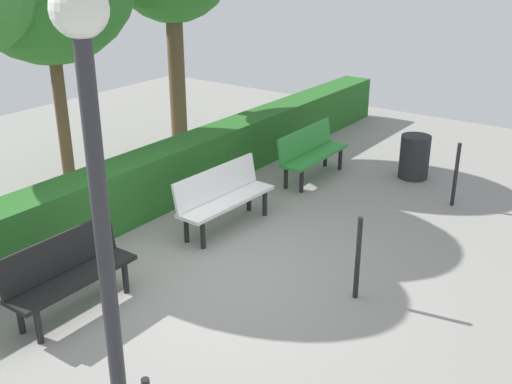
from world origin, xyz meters
The scene contains 9 objects.
ground_plane centered at (0.00, 0.00, 0.00)m, with size 17.33×17.33×0.00m, color gray.
bench_green centered at (-3.56, -0.70, 0.48)m, with size 1.63×0.46×0.86m.
bench_white centered at (-1.16, -0.69, 0.48)m, with size 1.66×0.53×0.86m.
bench_black centered at (1.48, -0.73, 0.48)m, with size 1.48×0.46×0.86m.
hedge_row centered at (-1.13, -1.98, 0.44)m, with size 13.33×0.62×0.88m, color #266023.
railing_post_near centered at (-3.81, 1.70, 0.50)m, with size 0.06×0.06×1.00m, color black.
railing_post_mid centered at (-0.55, 1.70, 0.50)m, with size 0.06×0.06×1.00m, color black.
lamp_post centered at (2.55, 1.23, 2.51)m, with size 0.36×0.36×3.57m.
trash_bin centered at (-4.60, 0.74, 0.37)m, with size 0.50×0.50×0.75m, color #262628.
Camera 1 is at (5.01, 4.27, 3.75)m, focal length 42.99 mm.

